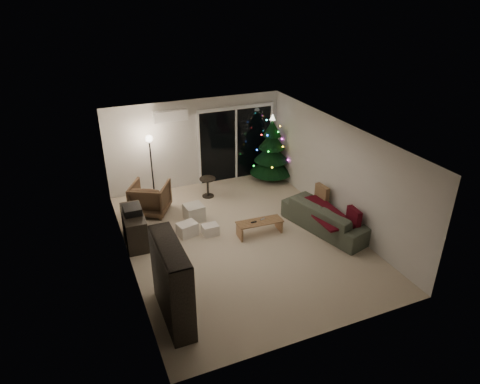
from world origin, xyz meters
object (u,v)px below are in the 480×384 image
Objects in this scene: armchair at (150,198)px; sofa at (327,217)px; media_cabinet at (134,227)px; bookshelf at (161,285)px; christmas_tree at (272,148)px; coffee_table at (260,227)px.

sofa is (3.68, -2.42, -0.08)m from armchair.
armchair is (0.62, 1.22, 0.04)m from media_cabinet.
bookshelf is 6.31m from christmas_tree.
bookshelf is 1.26× the size of media_cabinet.
bookshelf is 0.66× the size of sofa.
sofa is 3.15m from christmas_tree.
christmas_tree is (4.35, 4.57, 0.25)m from bookshelf.
sofa is at bearing 9.63° from bookshelf.
sofa is 1.63m from coffee_table.
media_cabinet is at bearing 166.93° from coffee_table.
bookshelf is at bearing 110.24° from armchair.
bookshelf is at bearing -133.59° from christmas_tree.
coffee_table is 0.54× the size of christmas_tree.
bookshelf is 1.39× the size of coffee_table.
sofa is (4.30, 1.50, -0.42)m from bookshelf.
media_cabinet is 2.86m from coffee_table.
bookshelf reaches higher than armchair.
media_cabinet is 1.31× the size of armchair.
armchair reaches higher than sofa.
bookshelf is at bearing 94.14° from sofa.
media_cabinet is at bearing 92.12° from armchair.
christmas_tree is at bearing 61.78° from coffee_table.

